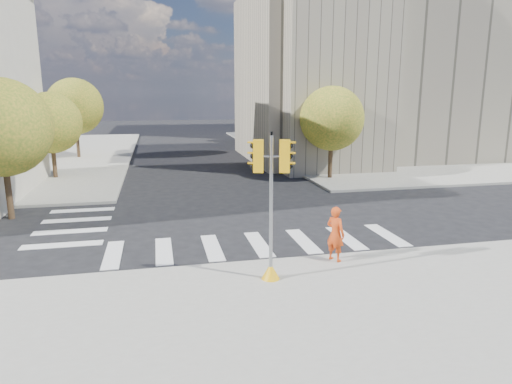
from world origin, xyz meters
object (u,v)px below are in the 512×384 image
lamp_near (318,108)px  photographer (335,234)px  traffic_signal (271,219)px  lamp_far (271,104)px

lamp_near → photographer: 19.87m
traffic_signal → photographer: bearing=36.8°
lamp_near → traffic_signal: (-8.56, -19.66, -2.53)m
lamp_far → photographer: (-6.05, -32.60, -3.49)m
lamp_far → traffic_signal: bearing=-104.3°
lamp_near → photographer: size_ratio=4.31×
lamp_far → photographer: size_ratio=4.31×
lamp_near → photographer: bearing=-108.0°
lamp_near → lamp_far: (0.00, 14.00, 0.00)m
traffic_signal → photographer: 2.89m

